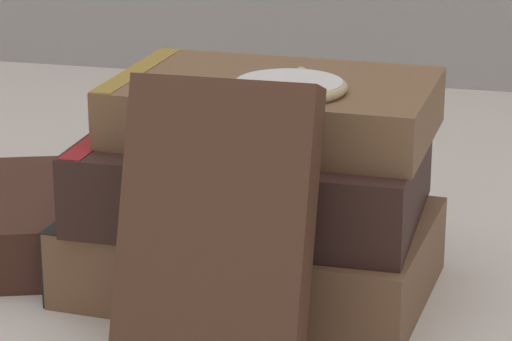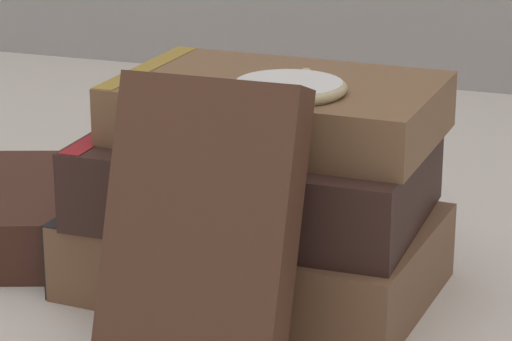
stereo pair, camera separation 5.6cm
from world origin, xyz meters
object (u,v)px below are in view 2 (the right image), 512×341
object	(u,v)px
pocket_watch	(289,87)
reading_glasses	(290,203)
book_flat_middle	(252,176)
book_leaning_front	(201,240)
book_flat_top	(270,107)
book_flat_bottom	(244,250)

from	to	relation	value
pocket_watch	reading_glasses	xyz separation A→B (m)	(-0.05, 0.15, -0.12)
book_flat_middle	book_leaning_front	bearing A→B (deg)	-84.05
book_flat_top	pocket_watch	size ratio (longest dim) A/B	2.73
book_flat_top	reading_glasses	size ratio (longest dim) A/B	1.65
book_flat_bottom	book_leaning_front	world-z (taller)	book_leaning_front
book_flat_middle	book_flat_top	world-z (taller)	book_flat_top
book_flat_top	book_flat_middle	bearing A→B (deg)	-124.08
book_flat_top	pocket_watch	distance (m)	0.04
book_flat_bottom	pocket_watch	size ratio (longest dim) A/B	3.18
pocket_watch	reading_glasses	bearing A→B (deg)	107.35
book_flat_bottom	book_leaning_front	bearing A→B (deg)	-77.53
book_flat_top	reading_glasses	xyz separation A→B (m)	(-0.03, 0.12, -0.10)
book_flat_middle	pocket_watch	world-z (taller)	pocket_watch
pocket_watch	reading_glasses	size ratio (longest dim) A/B	0.60
book_flat_bottom	reading_glasses	distance (m)	0.14
book_leaning_front	book_flat_top	bearing A→B (deg)	91.48
book_leaning_front	reading_glasses	xyz separation A→B (m)	(-0.03, 0.23, -0.06)
book_flat_bottom	pocket_watch	xyz separation A→B (m)	(0.03, -0.01, 0.10)
pocket_watch	book_flat_bottom	bearing A→B (deg)	157.73
book_leaning_front	pocket_watch	distance (m)	0.10
book_flat_bottom	reading_glasses	bearing A→B (deg)	101.12
book_flat_middle	pocket_watch	size ratio (longest dim) A/B	2.84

